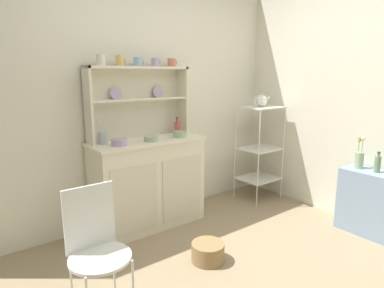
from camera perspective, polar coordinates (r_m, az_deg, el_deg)
The scene contains 21 objects.
ground_plane at distance 2.61m, azimuth 12.16°, elevation -23.12°, with size 3.84×3.84×0.00m, color #998466.
wall_back at distance 3.41m, azimuth -8.15°, elevation 7.90°, with size 3.84×0.05×2.50m, color silver.
hutch_cabinet at distance 3.29m, azimuth -7.54°, elevation -6.55°, with size 1.11×0.45×0.87m.
hutch_shelf_unit at distance 3.27m, azimuth -9.39°, elevation 8.09°, with size 1.03×0.18×0.69m.
bakers_rack at distance 3.99m, azimuth 11.57°, elevation 0.01°, with size 0.45×0.38×1.12m.
side_shelf_blue at distance 3.58m, azimuth 28.06°, elevation -8.81°, with size 0.28×0.48×0.61m, color #849EBC.
wire_chair at distance 2.10m, azimuth -16.28°, elevation -16.13°, with size 0.36×0.36×0.85m.
floor_basket at distance 2.81m, azimuth 2.76°, elevation -18.15°, with size 0.27×0.27×0.15m, color #93754C.
cup_cream_0 at distance 3.07m, azimuth -15.44°, elevation 13.79°, with size 0.09×0.08×0.09m.
cup_gold_1 at distance 3.14m, azimuth -12.33°, elevation 13.91°, with size 0.09×0.07×0.09m.
cup_sky_2 at distance 3.22m, azimuth -9.34°, elevation 13.85°, with size 0.09×0.08×0.08m.
cup_lilac_3 at distance 3.32m, azimuth -6.35°, elevation 13.87°, with size 0.09×0.07×0.08m.
cup_terracotta_4 at distance 3.42m, azimuth -3.54°, elevation 13.86°, with size 0.09×0.08×0.08m.
bowl_mixing_large at distance 2.96m, azimuth -12.50°, elevation 0.29°, with size 0.14×0.14×0.06m, color #B79ECC.
bowl_floral_medium at distance 3.11m, azimuth -7.10°, elevation 0.93°, with size 0.13×0.13×0.05m, color #9EB78E.
bowl_cream_small at distance 3.28m, azimuth -2.22°, elevation 1.71°, with size 0.12×0.12×0.06m, color #9EB78E.
jam_bottle at distance 3.45m, azimuth -2.58°, elevation 2.90°, with size 0.06×0.06×0.18m.
utensil_jar at distance 3.06m, azimuth -15.19°, elevation 1.07°, with size 0.08×0.08×0.23m.
porcelain_teapot at distance 3.92m, azimuth 11.87°, elevation 7.34°, with size 0.23×0.14×0.16m.
flower_vase at distance 3.51m, azimuth 26.94°, elevation -2.01°, with size 0.08×0.08×0.31m.
oil_bottle at distance 3.45m, azimuth 29.41°, elevation -2.99°, with size 0.05×0.05×0.19m.
Camera 1 is at (-1.66, -1.35, 1.49)m, focal length 30.87 mm.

